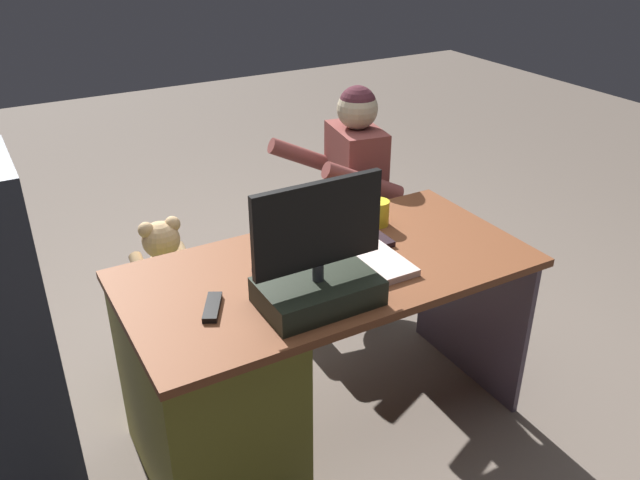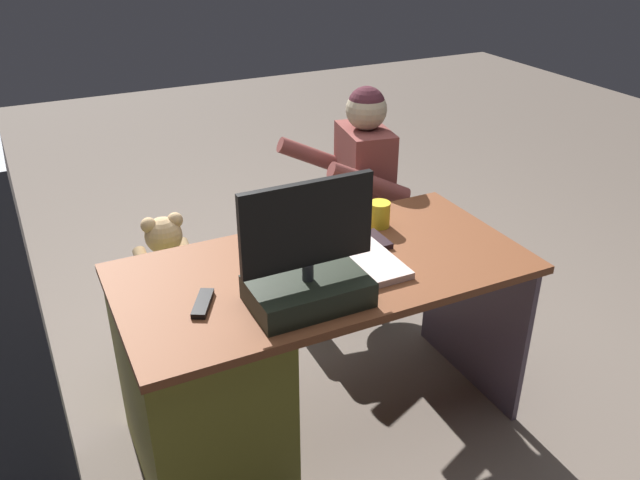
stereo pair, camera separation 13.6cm
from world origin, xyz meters
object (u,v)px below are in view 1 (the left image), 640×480
tv_remote (212,307)px  person (342,186)px  desk (237,375)px  cup (379,213)px  monitor (318,272)px  computer_mouse (261,272)px  visitor_chair (353,255)px  teddy_bear (163,260)px  office_chair_teddy (172,329)px  keyboard (336,250)px

tv_remote → person: (-0.94, -0.79, -0.09)m
desk → cup: 0.81m
monitor → desk: bearing=-40.6°
computer_mouse → visitor_chair: size_ratio=0.22×
teddy_bear → desk: bearing=95.6°
office_chair_teddy → visitor_chair: 1.01m
cup → tv_remote: (0.77, 0.24, -0.04)m
person → tv_remote: bearing=39.7°
cup → person: person is taller
monitor → keyboard: monitor is taller
computer_mouse → visitor_chair: (-0.81, -0.69, -0.49)m
teddy_bear → person: (-0.92, -0.15, 0.07)m
office_chair_teddy → tv_remote: bearing=87.4°
teddy_bear → person: size_ratio=0.30×
keyboard → tv_remote: size_ratio=2.80×
teddy_bear → person: person is taller
teddy_bear → visitor_chair: (-1.00, -0.16, -0.33)m
person → teddy_bear: bearing=9.2°
tv_remote → person: bearing=-111.9°
monitor → keyboard: 0.35m
monitor → visitor_chair: 1.31m
desk → person: size_ratio=1.29×
office_chair_teddy → person: bearing=-170.1°
monitor → person: monitor is taller
cup → teddy_bear: (0.74, -0.40, -0.19)m
desk → tv_remote: tv_remote is taller
desk → keyboard: 0.55m
teddy_bear → person: bearing=-170.8°
person → desk: bearing=40.1°
tv_remote → office_chair_teddy: bearing=-64.2°
office_chair_teddy → visitor_chair: bearing=-170.1°
visitor_chair → tv_remote: bearing=37.9°
desk → office_chair_teddy: size_ratio=3.19×
tv_remote → visitor_chair: tv_remote is taller
tv_remote → visitor_chair: 1.39m
keyboard → person: size_ratio=0.38×
cup → teddy_bear: bearing=-28.1°
visitor_chair → keyboard: bearing=52.8°
visitor_chair → person: bearing=9.9°
tv_remote → visitor_chair: (-1.03, -0.80, -0.48)m
desk → visitor_chair: size_ratio=3.21×
desk → teddy_bear: bearing=-84.4°
monitor → computer_mouse: bearing=-69.6°
keyboard → tv_remote: 0.53m
desk → tv_remote: 0.35m
computer_mouse → cup: (-0.56, -0.13, 0.03)m
tv_remote → office_chair_teddy: tv_remote is taller
desk → cup: bearing=-165.5°
person → keyboard: bearing=56.9°
keyboard → monitor: bearing=49.5°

